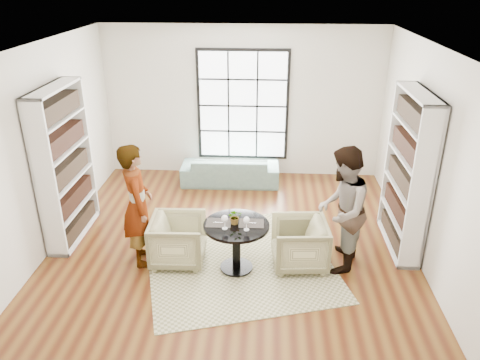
# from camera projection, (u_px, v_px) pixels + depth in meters

# --- Properties ---
(ground) EXTENTS (6.00, 6.00, 0.00)m
(ground) POSITION_uv_depth(u_px,v_px,m) (232.00, 249.00, 7.17)
(ground) COLOR brown
(room_shell) EXTENTS (6.00, 6.01, 6.00)m
(room_shell) POSITION_uv_depth(u_px,v_px,m) (234.00, 160.00, 7.14)
(room_shell) COLOR silver
(room_shell) RESTS_ON ground
(rug) EXTENTS (3.21, 3.21, 0.01)m
(rug) POSITION_uv_depth(u_px,v_px,m) (239.00, 261.00, 6.86)
(rug) COLOR #BAB28B
(rug) RESTS_ON ground
(pedestal_table) EXTENTS (0.91, 0.91, 0.73)m
(pedestal_table) POSITION_uv_depth(u_px,v_px,m) (236.00, 237.00, 6.47)
(pedestal_table) COLOR black
(pedestal_table) RESTS_ON ground
(sofa) EXTENTS (1.93, 0.79, 0.56)m
(sofa) POSITION_uv_depth(u_px,v_px,m) (230.00, 170.00, 9.29)
(sofa) COLOR gray
(sofa) RESTS_ON ground
(armchair_left) EXTENTS (0.80, 0.78, 0.70)m
(armchair_left) POSITION_uv_depth(u_px,v_px,m) (178.00, 240.00, 6.73)
(armchair_left) COLOR tan
(armchair_left) RESTS_ON ground
(armchair_right) EXTENTS (0.83, 0.81, 0.70)m
(armchair_right) POSITION_uv_depth(u_px,v_px,m) (299.00, 244.00, 6.64)
(armchair_right) COLOR tan
(armchair_right) RESTS_ON ground
(person_left) EXTENTS (0.63, 0.76, 1.80)m
(person_left) POSITION_uv_depth(u_px,v_px,m) (137.00, 205.00, 6.54)
(person_left) COLOR gray
(person_left) RESTS_ON ground
(person_right) EXTENTS (0.91, 1.04, 1.81)m
(person_right) POSITION_uv_depth(u_px,v_px,m) (342.00, 210.00, 6.39)
(person_right) COLOR gray
(person_right) RESTS_ON ground
(placemat_left) EXTENTS (0.34, 0.26, 0.01)m
(placemat_left) POSITION_uv_depth(u_px,v_px,m) (219.00, 223.00, 6.42)
(placemat_left) COLOR black
(placemat_left) RESTS_ON pedestal_table
(placemat_right) EXTENTS (0.34, 0.26, 0.01)m
(placemat_right) POSITION_uv_depth(u_px,v_px,m) (251.00, 223.00, 6.41)
(placemat_right) COLOR black
(placemat_right) RESTS_ON pedestal_table
(cutlery_left) EXTENTS (0.14, 0.22, 0.01)m
(cutlery_left) POSITION_uv_depth(u_px,v_px,m) (219.00, 222.00, 6.42)
(cutlery_left) COLOR #BABABE
(cutlery_left) RESTS_ON placemat_left
(cutlery_right) EXTENTS (0.14, 0.22, 0.01)m
(cutlery_right) POSITION_uv_depth(u_px,v_px,m) (251.00, 223.00, 6.41)
(cutlery_right) COLOR #BABABE
(cutlery_right) RESTS_ON placemat_right
(wine_glass_left) EXTENTS (0.09, 0.09, 0.21)m
(wine_glass_left) POSITION_uv_depth(u_px,v_px,m) (225.00, 219.00, 6.22)
(wine_glass_left) COLOR silver
(wine_glass_left) RESTS_ON pedestal_table
(wine_glass_right) EXTENTS (0.09, 0.09, 0.20)m
(wine_glass_right) POSITION_uv_depth(u_px,v_px,m) (247.00, 221.00, 6.19)
(wine_glass_right) COLOR silver
(wine_glass_right) RESTS_ON pedestal_table
(flower_centerpiece) EXTENTS (0.22, 0.20, 0.22)m
(flower_centerpiece) POSITION_uv_depth(u_px,v_px,m) (235.00, 217.00, 6.37)
(flower_centerpiece) COLOR gray
(flower_centerpiece) RESTS_ON pedestal_table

